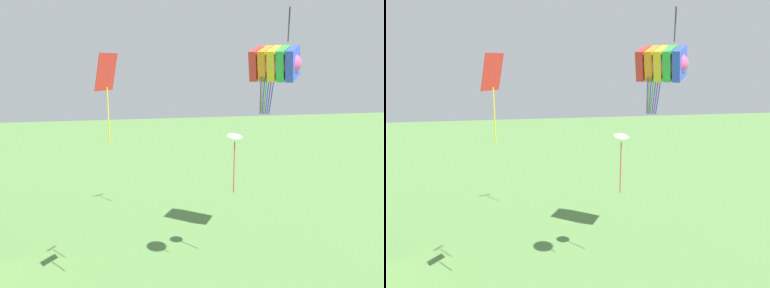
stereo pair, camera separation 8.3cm
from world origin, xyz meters
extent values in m
ellipsoid|color=#E54C8C|center=(5.07, 12.11, 9.81)|extent=(3.18, 3.03, 1.77)
cube|color=red|center=(4.35, 12.67, 9.81)|extent=(1.40, 1.65, 1.80)
cube|color=orange|center=(4.71, 12.39, 9.81)|extent=(1.40, 1.65, 1.80)
cube|color=yellow|center=(5.07, 12.11, 9.81)|extent=(1.40, 1.65, 1.80)
cube|color=green|center=(5.42, 11.83, 9.81)|extent=(1.40, 1.65, 1.80)
cube|color=blue|center=(5.78, 11.55, 9.81)|extent=(1.40, 1.65, 1.80)
cylinder|color=blue|center=(4.36, 12.00, 8.22)|extent=(0.18, 0.31, 1.84)
cylinder|color=orange|center=(4.42, 11.97, 8.22)|extent=(0.14, 0.32, 1.84)
cylinder|color=blue|center=(4.49, 11.94, 8.22)|extent=(0.10, 0.32, 1.84)
cylinder|color=green|center=(4.58, 11.92, 8.22)|extent=(0.05, 0.31, 1.84)
cylinder|color=blue|center=(4.67, 11.90, 8.22)|extent=(0.10, 0.32, 1.84)
cylinder|color=purple|center=(4.78, 11.89, 8.22)|extent=(0.14, 0.32, 1.84)
cylinder|color=blue|center=(4.89, 11.88, 8.22)|extent=(0.18, 0.31, 1.84)
cube|color=red|center=(-2.97, 8.08, 9.54)|extent=(0.86, 0.97, 1.33)
cylinder|color=yellow|center=(-2.97, 8.08, 7.98)|extent=(0.05, 0.05, 2.04)
cone|color=white|center=(2.64, 10.57, 6.54)|extent=(0.92, 0.92, 0.20)
cylinder|color=red|center=(2.64, 10.57, 5.00)|extent=(0.05, 0.05, 2.50)
cylinder|color=#333338|center=(3.52, 7.26, 11.20)|extent=(0.05, 0.05, 1.21)
camera|label=1|loc=(-2.43, -5.83, 9.90)|focal=35.00mm
camera|label=2|loc=(-2.35, -5.84, 9.90)|focal=35.00mm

